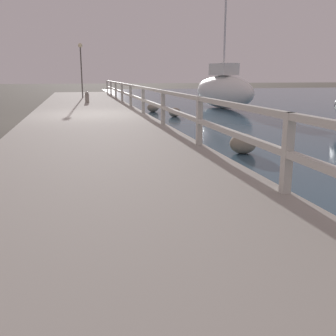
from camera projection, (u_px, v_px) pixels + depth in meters
ground_plane at (89, 121)px, 13.30m from camera, size 120.00×120.00×0.00m
dock_walkway at (89, 118)px, 13.28m from camera, size 3.93×36.00×0.24m
railing at (143, 95)px, 13.51m from camera, size 0.10×32.50×0.91m
boulder_near_dock at (175, 112)px, 14.71m from camera, size 0.46×0.41×0.34m
boulder_far_strip at (243, 144)px, 7.82m from camera, size 0.53×0.48×0.40m
boulder_water_edge at (153, 108)px, 16.64m from camera, size 0.49×0.44×0.37m
mooring_bollard at (87, 97)px, 18.73m from camera, size 0.19×0.19×0.51m
dock_lamp at (81, 58)px, 22.29m from camera, size 0.25×0.25×3.04m
sailboat_white at (223, 90)px, 18.33m from camera, size 1.88×5.03×6.04m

